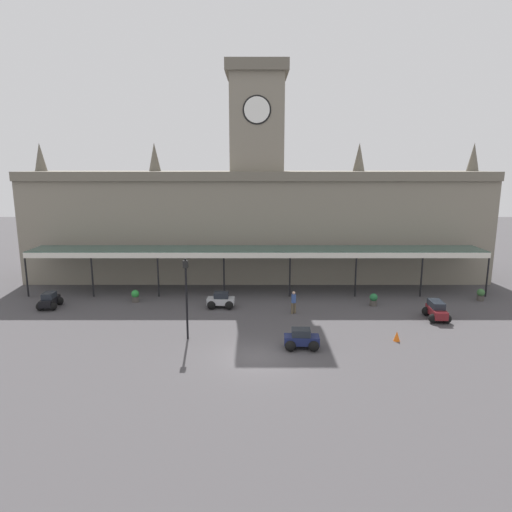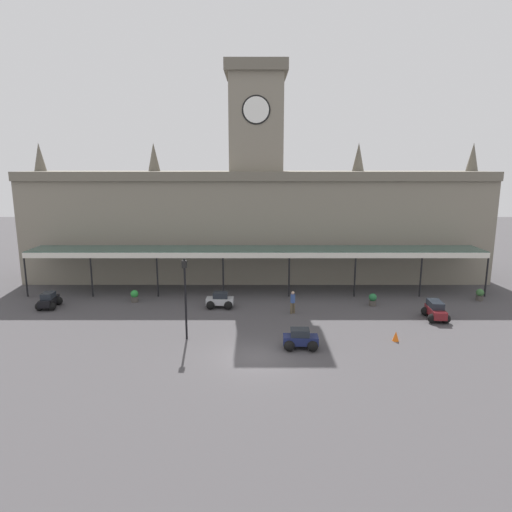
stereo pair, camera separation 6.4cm
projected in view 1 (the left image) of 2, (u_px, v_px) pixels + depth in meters
The scene contains 13 objects.
ground_plane at pixel (256, 357), 25.09m from camera, with size 140.00×140.00×0.00m, color #444144.
station_building at pixel (256, 217), 42.55m from camera, with size 42.36×7.28×19.48m.
entrance_canopy at pixel (256, 250), 37.23m from camera, with size 37.80×3.26×3.76m.
car_maroon_estate at pixel (435, 311), 31.23m from camera, with size 1.64×2.31×1.27m.
car_navy_sedan at pixel (300, 340), 26.22m from camera, with size 2.08×1.57×1.19m.
car_black_sedan at pixel (48, 301), 33.68m from camera, with size 1.60×2.10×1.19m.
car_silver_sedan at pixel (220, 301), 33.74m from camera, with size 2.08×1.56×1.19m.
pedestrian_crossing_forecourt at pixel (293, 301), 32.34m from camera, with size 0.36×0.34×1.67m.
victorian_lamppost at pixel (185, 290), 27.09m from camera, with size 0.30×0.30×5.11m.
traffic_cone at pixel (396, 336), 27.36m from camera, with size 0.40×0.40×0.62m, color orange.
planter_by_canopy at pixel (372, 299), 34.24m from camera, with size 0.60×0.60×0.96m.
planter_forecourt_centre at pixel (479, 294), 35.55m from camera, with size 0.60×0.60×0.96m.
planter_near_kerb at pixel (134, 296), 35.13m from camera, with size 0.60×0.60×0.96m.
Camera 1 is at (-0.08, -23.46, 10.57)m, focal length 31.29 mm.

